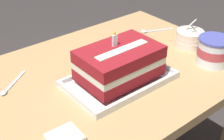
{
  "coord_description": "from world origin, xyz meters",
  "views": [
    {
      "loc": [
        -0.58,
        -0.75,
        1.32
      ],
      "look_at": [
        0.0,
        -0.04,
        0.75
      ],
      "focal_mm": 50.77,
      "sensor_mm": 36.0,
      "label": 1
    }
  ],
  "objects": [
    {
      "name": "serving_spoon_by_bowls",
      "position": [
        0.37,
        0.14,
        0.73
      ],
      "size": [
        0.15,
        0.07,
        0.01
      ],
      "color": "silver",
      "rests_on": "dining_table"
    },
    {
      "name": "bowl_stack",
      "position": [
        0.4,
        -0.05,
        0.76
      ],
      "size": [
        0.11,
        0.11,
        0.11
      ],
      "color": "silver",
      "rests_on": "dining_table"
    },
    {
      "name": "foil_tray",
      "position": [
        0.0,
        -0.08,
        0.73
      ],
      "size": [
        0.36,
        0.22,
        0.02
      ],
      "color": "silver",
      "rests_on": "dining_table"
    },
    {
      "name": "birthday_cake",
      "position": [
        0.0,
        -0.08,
        0.8
      ],
      "size": [
        0.26,
        0.17,
        0.16
      ],
      "color": "maroon",
      "rests_on": "foil_tray"
    },
    {
      "name": "dining_table",
      "position": [
        0.0,
        0.0,
        0.61
      ],
      "size": [
        1.03,
        0.71,
        0.72
      ],
      "color": "tan",
      "rests_on": "ground_plane"
    },
    {
      "name": "serving_spoon_near_tray",
      "position": [
        -0.31,
        0.12,
        0.73
      ],
      "size": [
        0.13,
        0.1,
        0.01
      ],
      "color": "silver",
      "rests_on": "dining_table"
    },
    {
      "name": "napkin_pile",
      "position": [
        -0.29,
        -0.19,
        0.73
      ],
      "size": [
        0.09,
        0.08,
        0.01
      ],
      "color": "silver",
      "rests_on": "dining_table"
    },
    {
      "name": "ice_cream_tub",
      "position": [
        0.35,
        -0.2,
        0.78
      ],
      "size": [
        0.12,
        0.12,
        0.1
      ],
      "color": "white",
      "rests_on": "dining_table"
    }
  ]
}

